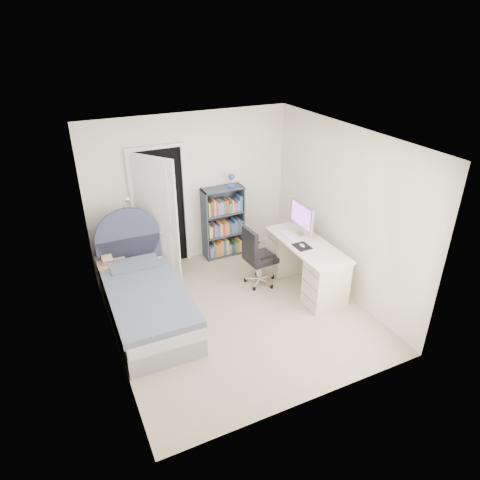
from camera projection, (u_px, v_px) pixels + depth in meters
name	position (u px, v px, depth m)	size (l,w,h in m)	color
room_shell	(237.00, 234.00, 5.58)	(3.50, 3.70, 2.60)	tan
door	(157.00, 214.00, 6.68)	(0.92, 0.68, 2.06)	black
bed	(146.00, 299.00, 5.92)	(1.02, 2.11, 1.29)	gray
nightstand	(111.00, 268.00, 6.46)	(0.42, 0.42, 0.62)	tan
floor_lamp	(130.00, 248.00, 6.60)	(0.21, 0.21, 1.46)	silver
bookcase	(223.00, 225.00, 7.40)	(0.70, 0.30, 1.49)	#3A444F
desk	(305.00, 262.00, 6.58)	(0.61, 1.54, 1.26)	beige
office_chair	(256.00, 254.00, 6.55)	(0.50, 0.52, 0.97)	silver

